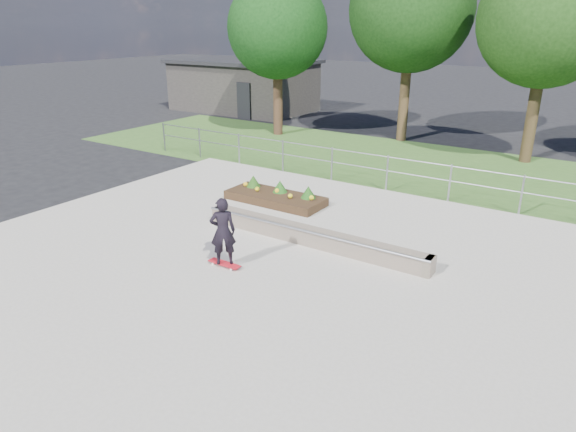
# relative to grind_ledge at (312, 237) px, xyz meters

# --- Properties ---
(ground) EXTENTS (120.00, 120.00, 0.00)m
(ground) POSITION_rel_grind_ledge_xyz_m (-0.23, -2.49, -0.26)
(ground) COLOR black
(ground) RESTS_ON ground
(grass_verge) EXTENTS (30.00, 8.00, 0.02)m
(grass_verge) POSITION_rel_grind_ledge_xyz_m (-0.23, 8.51, -0.25)
(grass_verge) COLOR #325522
(grass_verge) RESTS_ON ground
(concrete_slab) EXTENTS (15.00, 15.00, 0.06)m
(concrete_slab) POSITION_rel_grind_ledge_xyz_m (-0.23, -2.49, -0.23)
(concrete_slab) COLOR #9F988D
(concrete_slab) RESTS_ON ground
(fence) EXTENTS (20.06, 0.06, 1.20)m
(fence) POSITION_rel_grind_ledge_xyz_m (-0.23, 5.01, 0.51)
(fence) COLOR gray
(fence) RESTS_ON ground
(building) EXTENTS (8.40, 5.40, 3.00)m
(building) POSITION_rel_grind_ledge_xyz_m (-14.23, 15.51, 1.25)
(building) COLOR #292624
(building) RESTS_ON ground
(tree_far_left) EXTENTS (4.55, 4.55, 7.15)m
(tree_far_left) POSITION_rel_grind_ledge_xyz_m (-8.23, 10.51, 4.59)
(tree_far_left) COLOR #341F14
(tree_far_left) RESTS_ON ground
(tree_mid_left) EXTENTS (5.25, 5.25, 8.25)m
(tree_mid_left) POSITION_rel_grind_ledge_xyz_m (-2.73, 12.51, 5.34)
(tree_mid_left) COLOR #382616
(tree_mid_left) RESTS_ON ground
(tree_mid_right) EXTENTS (4.90, 4.90, 7.70)m
(tree_mid_right) POSITION_rel_grind_ledge_xyz_m (2.77, 11.51, 4.97)
(tree_mid_right) COLOR #312313
(tree_mid_right) RESTS_ON ground
(grind_ledge) EXTENTS (6.00, 0.44, 0.43)m
(grind_ledge) POSITION_rel_grind_ledge_xyz_m (0.00, 0.00, 0.00)
(grind_ledge) COLOR brown
(grind_ledge) RESTS_ON concrete_slab
(planter_bed) EXTENTS (3.00, 1.20, 0.61)m
(planter_bed) POSITION_rel_grind_ledge_xyz_m (-2.52, 2.13, -0.02)
(planter_bed) COLOR black
(planter_bed) RESTS_ON concrete_slab
(skateboarder) EXTENTS (0.80, 0.64, 1.60)m
(skateboarder) POSITION_rel_grind_ledge_xyz_m (-0.98, -2.09, 0.63)
(skateboarder) COLOR white
(skateboarder) RESTS_ON concrete_slab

